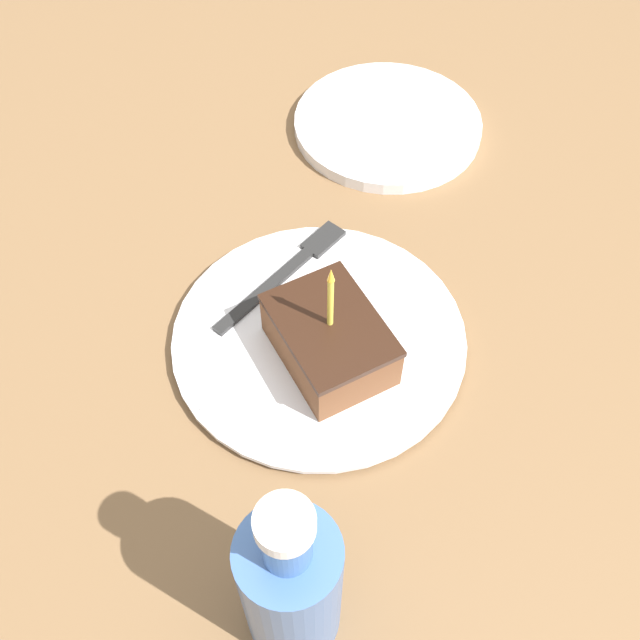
{
  "coord_description": "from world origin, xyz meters",
  "views": [
    {
      "loc": [
        -0.17,
        -0.35,
        0.59
      ],
      "look_at": [
        0.02,
        -0.0,
        0.04
      ],
      "focal_mm": 42.0,
      "sensor_mm": 36.0,
      "label": 1
    }
  ],
  "objects_px": {
    "side_plate": "(388,124)",
    "cake_slice": "(330,339)",
    "bottle": "(291,585)",
    "fork": "(289,269)",
    "plate": "(320,339)"
  },
  "relations": [
    {
      "from": "fork",
      "to": "bottle",
      "type": "bearing_deg",
      "value": -116.26
    },
    {
      "from": "fork",
      "to": "side_plate",
      "type": "distance_m",
      "value": 0.26
    },
    {
      "from": "bottle",
      "to": "side_plate",
      "type": "relative_size",
      "value": 0.89
    },
    {
      "from": "cake_slice",
      "to": "bottle",
      "type": "relative_size",
      "value": 0.63
    },
    {
      "from": "cake_slice",
      "to": "fork",
      "type": "relative_size",
      "value": 0.73
    },
    {
      "from": "fork",
      "to": "bottle",
      "type": "distance_m",
      "value": 0.34
    },
    {
      "from": "plate",
      "to": "cake_slice",
      "type": "height_order",
      "value": "cake_slice"
    },
    {
      "from": "cake_slice",
      "to": "bottle",
      "type": "distance_m",
      "value": 0.23
    },
    {
      "from": "plate",
      "to": "bottle",
      "type": "xyz_separation_m",
      "value": [
        -0.14,
        -0.21,
        0.07
      ]
    },
    {
      "from": "cake_slice",
      "to": "side_plate",
      "type": "relative_size",
      "value": 0.56
    },
    {
      "from": "fork",
      "to": "side_plate",
      "type": "height_order",
      "value": "fork"
    },
    {
      "from": "plate",
      "to": "cake_slice",
      "type": "xyz_separation_m",
      "value": [
        -0.0,
        -0.02,
        0.03
      ]
    },
    {
      "from": "plate",
      "to": "cake_slice",
      "type": "bearing_deg",
      "value": -96.3
    },
    {
      "from": "side_plate",
      "to": "cake_slice",
      "type": "bearing_deg",
      "value": -130.4
    },
    {
      "from": "fork",
      "to": "side_plate",
      "type": "relative_size",
      "value": 0.77
    }
  ]
}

